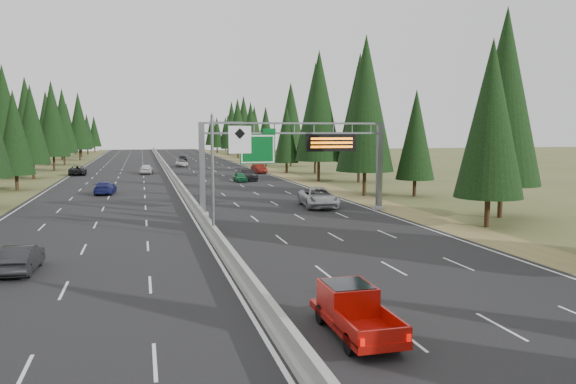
# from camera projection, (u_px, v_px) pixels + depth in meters

# --- Properties ---
(road) EXTENTS (32.00, 260.00, 0.08)m
(road) POSITION_uv_depth(u_px,v_px,m) (171.00, 175.00, 90.02)
(road) COLOR black
(road) RESTS_ON ground
(shoulder_right) EXTENTS (3.60, 260.00, 0.06)m
(shoulder_right) POSITION_uv_depth(u_px,v_px,m) (278.00, 173.00, 94.49)
(shoulder_right) COLOR olive
(shoulder_right) RESTS_ON ground
(shoulder_left) EXTENTS (3.60, 260.00, 0.06)m
(shoulder_left) POSITION_uv_depth(u_px,v_px,m) (52.00, 178.00, 85.55)
(shoulder_left) COLOR #485327
(shoulder_left) RESTS_ON ground
(median_barrier) EXTENTS (0.70, 260.00, 0.85)m
(median_barrier) POSITION_uv_depth(u_px,v_px,m) (171.00, 173.00, 89.98)
(median_barrier) COLOR gray
(median_barrier) RESTS_ON road
(sign_gantry) EXTENTS (16.75, 0.98, 7.80)m
(sign_gantry) POSITION_uv_depth(u_px,v_px,m) (302.00, 153.00, 48.30)
(sign_gantry) COLOR slate
(sign_gantry) RESTS_ON road
(hov_sign_pole) EXTENTS (2.80, 0.50, 8.00)m
(hov_sign_pole) POSITION_uv_depth(u_px,v_px,m) (222.00, 168.00, 36.73)
(hov_sign_pole) COLOR slate
(hov_sign_pole) RESTS_ON road
(tree_row_right) EXTENTS (12.21, 239.78, 18.46)m
(tree_row_right) POSITION_uv_depth(u_px,v_px,m) (342.00, 115.00, 76.55)
(tree_row_right) COLOR black
(tree_row_right) RESTS_ON ground
(silver_minivan) EXTENTS (3.53, 6.65, 1.78)m
(silver_minivan) POSITION_uv_depth(u_px,v_px,m) (318.00, 197.00, 52.26)
(silver_minivan) COLOR #A5A5A9
(silver_minivan) RESTS_ON road
(red_pickup) EXTENTS (1.80, 5.03, 1.64)m
(red_pickup) POSITION_uv_depth(u_px,v_px,m) (351.00, 307.00, 19.78)
(red_pickup) COLOR black
(red_pickup) RESTS_ON road
(car_ahead_green) EXTENTS (1.69, 3.85, 1.29)m
(car_ahead_green) POSITION_uv_depth(u_px,v_px,m) (240.00, 177.00, 78.29)
(car_ahead_green) COLOR #176437
(car_ahead_green) RESTS_ON road
(car_ahead_dkred) EXTENTS (2.02, 4.73, 1.52)m
(car_ahead_dkred) POSITION_uv_depth(u_px,v_px,m) (259.00, 169.00, 93.93)
(car_ahead_dkred) COLOR #5E130D
(car_ahead_dkred) RESTS_ON road
(car_ahead_dkgrey) EXTENTS (2.86, 5.86, 1.64)m
(car_ahead_dkgrey) POSITION_uv_depth(u_px,v_px,m) (246.00, 175.00, 80.51)
(car_ahead_dkgrey) COLOR black
(car_ahead_dkgrey) RESTS_ON road
(car_ahead_white) EXTENTS (2.24, 4.82, 1.34)m
(car_ahead_white) POSITION_uv_depth(u_px,v_px,m) (182.00, 163.00, 111.53)
(car_ahead_white) COLOR silver
(car_ahead_white) RESTS_ON road
(car_ahead_far) EXTENTS (1.81, 4.44, 1.51)m
(car_ahead_far) POSITION_uv_depth(u_px,v_px,m) (183.00, 159.00, 128.52)
(car_ahead_far) COLOR black
(car_ahead_far) RESTS_ON road
(car_onc_near) EXTENTS (1.65, 4.30, 1.40)m
(car_onc_near) POSITION_uv_depth(u_px,v_px,m) (21.00, 258.00, 28.17)
(car_onc_near) COLOR black
(car_onc_near) RESTS_ON road
(car_onc_blue) EXTENTS (2.41, 5.14, 1.45)m
(car_onc_blue) POSITION_uv_depth(u_px,v_px,m) (105.00, 188.00, 62.97)
(car_onc_blue) COLOR navy
(car_onc_blue) RESTS_ON road
(car_onc_white) EXTENTS (2.39, 4.94, 1.63)m
(car_onc_white) POSITION_uv_depth(u_px,v_px,m) (146.00, 169.00, 92.45)
(car_onc_white) COLOR silver
(car_onc_white) RESTS_ON road
(car_onc_far) EXTENTS (2.77, 5.64, 1.54)m
(car_onc_far) POSITION_uv_depth(u_px,v_px,m) (78.00, 170.00, 90.20)
(car_onc_far) COLOR black
(car_onc_far) RESTS_ON road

